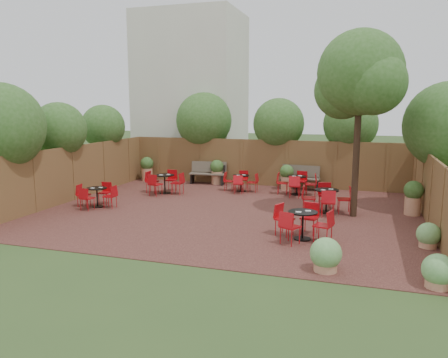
% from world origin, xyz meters
% --- Properties ---
extents(ground, '(80.00, 80.00, 0.00)m').
position_xyz_m(ground, '(0.00, 0.00, 0.00)').
color(ground, '#354F23').
rests_on(ground, ground).
extents(courtyard_paving, '(12.00, 10.00, 0.02)m').
position_xyz_m(courtyard_paving, '(0.00, 0.00, 0.01)').
color(courtyard_paving, '#3A1B17').
rests_on(courtyard_paving, ground).
extents(fence_back, '(12.00, 0.08, 2.00)m').
position_xyz_m(fence_back, '(0.00, 5.00, 1.00)').
color(fence_back, brown).
rests_on(fence_back, ground).
extents(fence_left, '(0.08, 10.00, 2.00)m').
position_xyz_m(fence_left, '(-6.00, 0.00, 1.00)').
color(fence_left, brown).
rests_on(fence_left, ground).
extents(fence_right, '(0.08, 10.00, 2.00)m').
position_xyz_m(fence_right, '(6.00, 0.00, 1.00)').
color(fence_right, brown).
rests_on(fence_right, ground).
extents(neighbour_building, '(5.00, 4.00, 8.00)m').
position_xyz_m(neighbour_building, '(-4.50, 8.00, 4.00)').
color(neighbour_building, beige).
rests_on(neighbour_building, ground).
extents(overhang_foliage, '(16.05, 10.84, 2.78)m').
position_xyz_m(overhang_foliage, '(-0.95, 2.48, 2.74)').
color(overhang_foliage, '#2E571C').
rests_on(overhang_foliage, ground).
extents(courtyard_tree, '(2.73, 2.63, 5.68)m').
position_xyz_m(courtyard_tree, '(3.86, 0.57, 4.24)').
color(courtyard_tree, black).
rests_on(courtyard_tree, courtyard_paving).
extents(park_bench_left, '(1.62, 0.65, 0.98)m').
position_xyz_m(park_bench_left, '(-2.42, 4.63, 0.52)').
color(park_bench_left, brown).
rests_on(park_bench_left, courtyard_paving).
extents(park_bench_right, '(1.64, 0.72, 0.98)m').
position_xyz_m(park_bench_right, '(1.63, 4.63, 0.53)').
color(park_bench_right, brown).
rests_on(park_bench_right, courtyard_paving).
extents(bistro_tables, '(9.00, 7.27, 0.88)m').
position_xyz_m(bistro_tables, '(0.10, 1.05, 0.44)').
color(bistro_tables, black).
rests_on(bistro_tables, courtyard_paving).
extents(planters, '(11.64, 3.96, 1.10)m').
position_xyz_m(planters, '(-0.17, 3.69, 0.60)').
color(planters, tan).
rests_on(planters, courtyard_paving).
extents(low_shrubs, '(2.88, 3.18, 0.72)m').
position_xyz_m(low_shrubs, '(4.72, -3.88, 0.34)').
color(low_shrubs, tan).
rests_on(low_shrubs, courtyard_paving).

